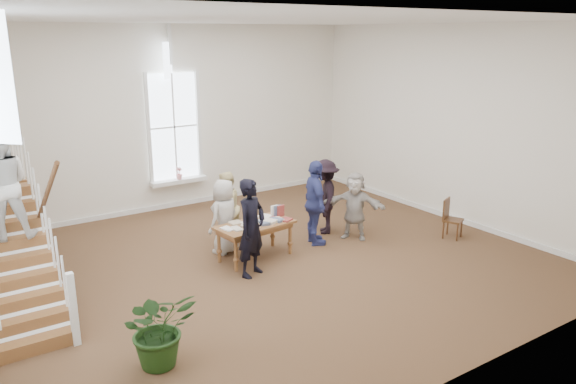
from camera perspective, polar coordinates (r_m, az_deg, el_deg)
ground at (r=10.91m, az=-1.76°, el=-7.21°), size 10.00×10.00×0.00m
room_shell at (r=14.49m, az=-11.06°, el=0.04°), size 10.49×10.00×10.00m
staircase at (r=9.69m, az=-26.73°, el=-1.79°), size 1.10×4.10×2.92m
library_table at (r=10.94m, az=-3.30°, el=-3.61°), size 1.60×0.93×0.77m
police_officer at (r=10.11m, az=-3.72°, el=-3.66°), size 0.78×0.67×1.81m
elderly_woman at (r=11.24m, az=-6.48°, el=-2.49°), size 0.87×0.74×1.52m
person_yellow at (r=11.79m, az=-6.32°, el=-1.59°), size 0.93×0.88×1.52m
woman_cluster_a at (r=11.59m, az=2.78°, el=-1.12°), size 0.76×1.13×1.79m
woman_cluster_b at (r=12.30m, az=3.77°, el=-0.47°), size 1.10×1.23×1.65m
woman_cluster_c at (r=12.03m, az=6.78°, el=-1.40°), size 1.16×1.34×1.46m
floor_plant at (r=7.77m, az=-12.93°, el=-13.30°), size 1.03×0.92×1.07m
side_chair at (r=12.57m, az=16.15°, el=-2.41°), size 0.49×0.49×0.86m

